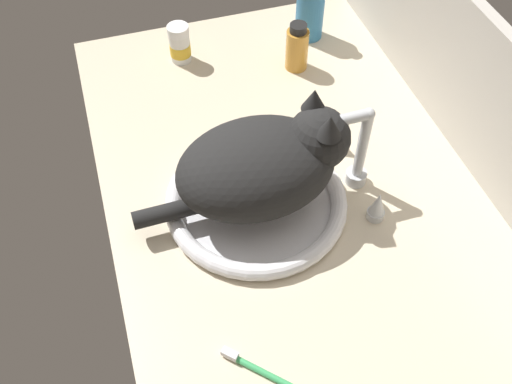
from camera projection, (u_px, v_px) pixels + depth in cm
name	position (u px, v px, depth cm)	size (l,w,h in cm)	color
countertop	(286.00, 182.00, 111.64)	(109.01, 69.09, 3.00)	beige
backsplash_wall	(469.00, 90.00, 107.32)	(109.01, 2.40, 31.22)	beige
sink_basin	(256.00, 201.00, 105.11)	(33.42, 33.42, 3.02)	white
faucet	(357.00, 157.00, 104.21)	(21.04, 10.44, 18.64)	silver
cat	(268.00, 163.00, 97.99)	(20.61, 39.26, 19.20)	black
pill_bottle	(180.00, 45.00, 129.64)	(4.87, 4.87, 9.03)	white
soap_pump_bottle	(310.00, 8.00, 132.94)	(6.54, 6.54, 18.52)	teal
amber_bottle	(297.00, 48.00, 127.20)	(5.03, 5.03, 11.26)	gold
toothbrush	(272.00, 377.00, 85.28)	(13.47, 13.49, 1.70)	#3FB266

